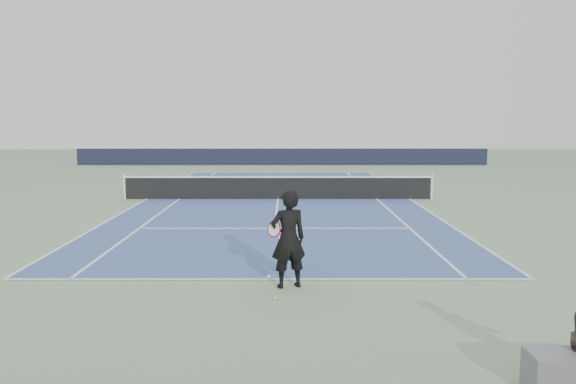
{
  "coord_description": "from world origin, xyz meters",
  "views": [
    {
      "loc": [
        0.4,
        -23.16,
        3.29
      ],
      "look_at": [
        0.41,
        -6.19,
        1.1
      ],
      "focal_mm": 35.0,
      "sensor_mm": 36.0,
      "label": 1
    }
  ],
  "objects": [
    {
      "name": "tennis_player",
      "position": [
        0.41,
        -12.39,
        0.97
      ],
      "size": [
        0.88,
        0.73,
        1.94
      ],
      "color": "black",
      "rests_on": "ground"
    },
    {
      "name": "tennis_ball",
      "position": [
        0.16,
        -13.2,
        0.03
      ],
      "size": [
        0.07,
        0.07,
        0.07
      ],
      "primitive_type": "sphere",
      "color": "#D3E12E",
      "rests_on": "ground"
    },
    {
      "name": "tennis_net",
      "position": [
        0.0,
        0.0,
        0.5
      ],
      "size": [
        12.9,
        0.1,
        1.07
      ],
      "color": "silver",
      "rests_on": "ground"
    },
    {
      "name": "ground",
      "position": [
        0.0,
        0.0,
        0.0
      ],
      "size": [
        80.0,
        80.0,
        0.0
      ],
      "primitive_type": "plane",
      "color": "gray"
    },
    {
      "name": "court_surface",
      "position": [
        0.0,
        0.0,
        0.01
      ],
      "size": [
        10.97,
        23.77,
        0.01
      ],
      "primitive_type": "cube",
      "color": "#3C538E",
      "rests_on": "ground"
    },
    {
      "name": "windscreen_far",
      "position": [
        0.0,
        17.88,
        0.6
      ],
      "size": [
        30.0,
        0.25,
        1.2
      ],
      "primitive_type": "cube",
      "color": "black",
      "rests_on": "ground"
    }
  ]
}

